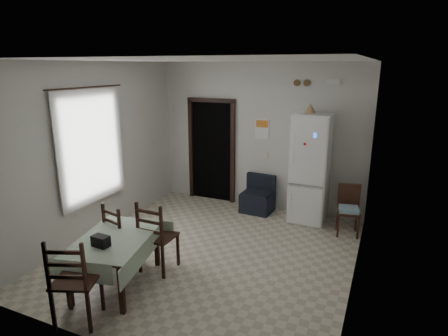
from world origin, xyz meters
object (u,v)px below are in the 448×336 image
fridge (310,168)px  dining_table (117,261)px  navy_seat (258,194)px  dining_chair_far_right (158,235)px  dining_chair_far_left (123,234)px  dining_chair_near_head (76,279)px  corner_chair (349,211)px

fridge → dining_table: (-1.86, -3.21, -0.67)m
navy_seat → dining_chair_far_right: (-0.56, -2.65, 0.17)m
navy_seat → dining_table: navy_seat is taller
navy_seat → dining_chair_far_left: 2.96m
dining_chair_far_right → dining_chair_near_head: 1.35m
dining_chair_far_right → dining_table: bearing=63.0°
corner_chair → dining_chair_near_head: 4.41m
dining_chair_far_left → fridge: bearing=-113.5°
navy_seat → dining_chair_far_left: dining_chair_far_left is taller
corner_chair → dining_chair_near_head: (-2.53, -3.61, 0.11)m
dining_table → dining_chair_far_right: size_ratio=1.25×
navy_seat → dining_chair_near_head: size_ratio=0.67×
fridge → navy_seat: bearing=-179.7°
corner_chair → navy_seat: bearing=157.6°
fridge → corner_chair: 1.02m
fridge → dining_chair_far_right: bearing=-120.3°
fridge → corner_chair: bearing=-25.9°
corner_chair → dining_chair_far_right: dining_chair_far_right is taller
dining_table → dining_chair_far_left: bearing=105.8°
dining_table → dining_chair_far_left: 0.54m
navy_seat → dining_chair_near_head: bearing=-98.3°
dining_table → fridge: bearing=47.1°
corner_chair → dining_table: size_ratio=0.66×
dining_chair_near_head → fridge: bearing=-135.6°
dining_table → dining_chair_near_head: 0.81m
dining_table → dining_chair_far_right: bearing=49.4°
fridge → dining_chair_far_right: size_ratio=1.91×
dining_chair_far_left → dining_chair_far_right: 0.55m
navy_seat → dining_chair_far_right: 2.72m
corner_chair → dining_chair_far_right: (-2.33, -2.28, 0.09)m
dining_chair_far_left → dining_chair_far_right: dining_chair_far_right is taller
navy_seat → dining_table: 3.32m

